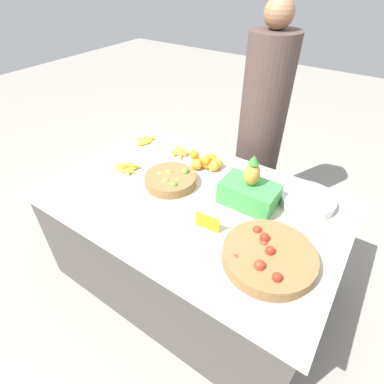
% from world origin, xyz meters
% --- Properties ---
extents(ground_plane, '(12.00, 12.00, 0.00)m').
position_xyz_m(ground_plane, '(0.00, 0.00, 0.00)').
color(ground_plane, gray).
extents(market_table, '(1.81, 1.17, 0.75)m').
position_xyz_m(market_table, '(0.00, 0.00, 0.38)').
color(market_table, '#4C4742').
rests_on(market_table, ground_plane).
extents(lime_bowl, '(0.34, 0.34, 0.10)m').
position_xyz_m(lime_bowl, '(-0.20, 0.05, 0.79)').
color(lime_bowl, olive).
rests_on(lime_bowl, market_table).
extents(tomato_basket, '(0.45, 0.45, 0.11)m').
position_xyz_m(tomato_basket, '(0.58, -0.19, 0.79)').
color(tomato_basket, olive).
rests_on(tomato_basket, market_table).
extents(orange_pile, '(0.23, 0.20, 0.11)m').
position_xyz_m(orange_pile, '(-0.11, 0.35, 0.80)').
color(orange_pile, orange).
rests_on(orange_pile, market_table).
extents(metal_bowl, '(0.32, 0.32, 0.06)m').
position_xyz_m(metal_bowl, '(0.60, 0.35, 0.78)').
color(metal_bowl, silver).
rests_on(metal_bowl, market_table).
extents(price_sign, '(0.14, 0.02, 0.10)m').
position_xyz_m(price_sign, '(0.22, -0.17, 0.80)').
color(price_sign, orange).
rests_on(price_sign, market_table).
extents(produce_crate, '(0.33, 0.20, 0.34)m').
position_xyz_m(produce_crate, '(0.30, 0.15, 0.85)').
color(produce_crate, green).
rests_on(produce_crate, market_table).
extents(banana_bunch_middle_left, '(0.17, 0.15, 0.06)m').
position_xyz_m(banana_bunch_middle_left, '(-0.38, 0.38, 0.78)').
color(banana_bunch_middle_left, yellow).
rests_on(banana_bunch_middle_left, market_table).
extents(banana_bunch_front_left, '(0.16, 0.17, 0.06)m').
position_xyz_m(banana_bunch_front_left, '(-0.54, -0.00, 0.78)').
color(banana_bunch_front_left, yellow).
rests_on(banana_bunch_front_left, market_table).
extents(banana_bunch_back_center, '(0.17, 0.20, 0.03)m').
position_xyz_m(banana_bunch_back_center, '(-0.72, 0.37, 0.77)').
color(banana_bunch_back_center, yellow).
rests_on(banana_bunch_back_center, market_table).
extents(vendor_person, '(0.35, 0.35, 1.75)m').
position_xyz_m(vendor_person, '(0.03, 0.93, 0.81)').
color(vendor_person, '#473833').
rests_on(vendor_person, ground_plane).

